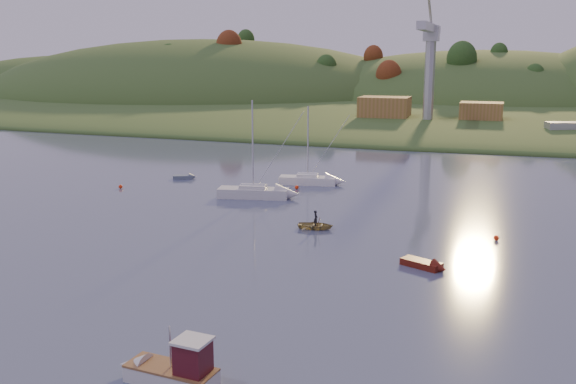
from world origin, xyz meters
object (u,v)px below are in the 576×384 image
(sailboat_near, at_px, (253,192))
(red_tender, at_px, (430,266))
(sailboat_far, at_px, (308,179))
(canoe, at_px, (316,225))
(fishing_boat, at_px, (165,368))
(grey_dinghy, at_px, (187,177))

(sailboat_near, bearing_deg, red_tender, -51.41)
(sailboat_far, height_order, canoe, sailboat_far)
(fishing_boat, distance_m, sailboat_far, 52.50)
(fishing_boat, distance_m, red_tender, 25.16)
(sailboat_far, relative_size, canoe, 2.94)
(canoe, bearing_deg, sailboat_near, 37.71)
(fishing_boat, bearing_deg, canoe, -83.02)
(sailboat_near, height_order, canoe, sailboat_near)
(red_tender, bearing_deg, canoe, 168.87)
(fishing_boat, height_order, grey_dinghy, fishing_boat)
(sailboat_near, xyz_separation_m, sailboat_far, (3.80, 9.74, -0.07))
(red_tender, bearing_deg, fishing_boat, -91.27)
(sailboat_near, height_order, grey_dinghy, sailboat_near)
(sailboat_far, distance_m, grey_dinghy, 16.79)
(sailboat_near, xyz_separation_m, red_tender, (22.77, -19.55, -0.47))
(grey_dinghy, bearing_deg, sailboat_far, -19.62)
(sailboat_near, relative_size, sailboat_far, 1.13)
(canoe, bearing_deg, sailboat_far, 11.78)
(red_tender, height_order, grey_dinghy, red_tender)
(fishing_boat, xyz_separation_m, red_tender, (11.03, 22.61, -0.53))
(fishing_boat, distance_m, canoe, 31.22)
(sailboat_near, bearing_deg, sailboat_far, 57.93)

